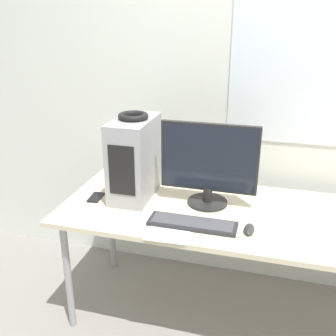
% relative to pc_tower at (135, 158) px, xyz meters
% --- Properties ---
extents(wall_back, '(8.00, 0.07, 2.70)m').
position_rel_pc_tower_xyz_m(wall_back, '(0.86, 0.46, 0.39)').
color(wall_back, silver).
rests_on(wall_back, ground_plane).
extents(desk, '(2.45, 0.78, 0.73)m').
position_rel_pc_tower_xyz_m(desk, '(0.86, -0.06, -0.28)').
color(desk, beige).
rests_on(desk, ground_plane).
extents(pc_tower, '(0.21, 0.40, 0.47)m').
position_rel_pc_tower_xyz_m(pc_tower, '(0.00, 0.00, 0.00)').
color(pc_tower, '#9E9EA3').
rests_on(pc_tower, desk).
extents(headphones, '(0.17, 0.17, 0.03)m').
position_rel_pc_tower_xyz_m(headphones, '(-0.00, 0.00, 0.25)').
color(headphones, black).
rests_on(headphones, pc_tower).
extents(monitor_main, '(0.54, 0.23, 0.47)m').
position_rel_pc_tower_xyz_m(monitor_main, '(0.43, 0.00, 0.01)').
color(monitor_main, black).
rests_on(monitor_main, desk).
extents(keyboard, '(0.45, 0.13, 0.02)m').
position_rel_pc_tower_xyz_m(keyboard, '(0.40, -0.27, -0.22)').
color(keyboard, '#28282D').
rests_on(keyboard, desk).
extents(mouse, '(0.05, 0.11, 0.03)m').
position_rel_pc_tower_xyz_m(mouse, '(0.69, -0.25, -0.22)').
color(mouse, '#2D2D2D').
rests_on(mouse, desk).
extents(cell_phone, '(0.08, 0.13, 0.01)m').
position_rel_pc_tower_xyz_m(cell_phone, '(-0.21, -0.10, -0.23)').
color(cell_phone, black).
rests_on(cell_phone, desk).
extents(paper_sheet_left, '(0.22, 0.31, 0.00)m').
position_rel_pc_tower_xyz_m(paper_sheet_left, '(0.30, -0.31, -0.23)').
color(paper_sheet_left, white).
rests_on(paper_sheet_left, desk).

